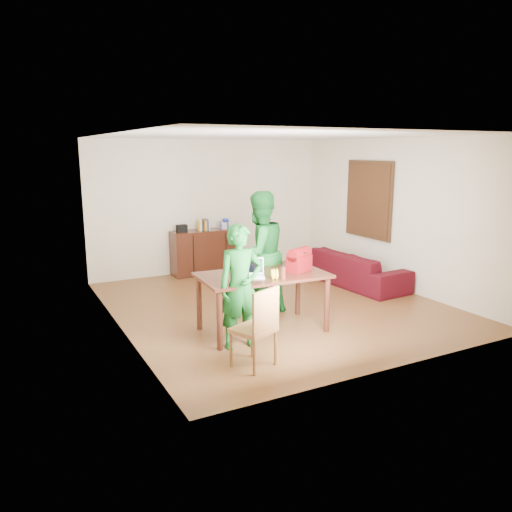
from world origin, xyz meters
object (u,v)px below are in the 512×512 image
table (263,281)px  bottle (283,272)px  laptop (252,274)px  red_bag (299,262)px  sofa (355,269)px  person_near (241,287)px  person_far (259,253)px  chair (254,344)px

table → bottle: size_ratio=9.62×
laptop → bottle: laptop is taller
laptop → red_bag: (0.75, 0.00, 0.09)m
table → sofa: table is taller
person_near → laptop: bearing=50.9°
table → person_near: (-0.53, -0.39, 0.09)m
person_far → laptop: size_ratio=4.71×
table → bottle: bearing=-71.1°
chair → person_near: person_near is taller
laptop → sofa: 3.29m
person_near → sofa: 3.69m
chair → red_bag: 1.64m
red_bag → sofa: size_ratio=0.17×
sofa → table: bearing=112.7°
person_near → red_bag: bearing=23.4°
person_near → laptop: size_ratio=3.98×
chair → laptop: (0.44, 0.92, 0.58)m
person_far → sofa: (2.38, 0.63, -0.63)m
table → laptop: laptop is taller
laptop → red_bag: size_ratio=1.13×
laptop → bottle: bearing=-17.2°
table → person_near: person_near is taller
laptop → bottle: size_ratio=2.15×
person_far → bottle: (-0.22, -1.08, -0.03)m
person_far → sofa: person_far is taller
laptop → sofa: laptop is taller
person_near → bottle: size_ratio=8.55×
chair → person_far: size_ratio=0.51×
table → chair: size_ratio=1.86×
red_bag → sofa: 2.67m
sofa → chair: bearing=121.3°
person_near → bottle: person_near is taller
table → laptop: (-0.21, -0.09, 0.15)m
chair → person_far: person_far is taller
laptop → red_bag: red_bag is taller
person_near → person_far: bearing=59.9°
chair → table: bearing=35.3°
chair → sofa: chair is taller
table → person_near: size_ratio=1.13×
red_bag → table: bearing=148.7°
table → laptop: 0.28m
person_near → table: bearing=43.9°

